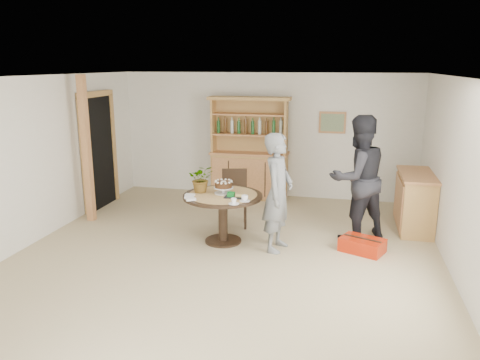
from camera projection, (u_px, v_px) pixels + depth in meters
name	position (u px, v px, depth m)	size (l,w,h in m)	color
ground	(223.00, 261.00, 6.49)	(7.00, 7.00, 0.00)	#C5B587
room_shell	(222.00, 137.00, 6.08)	(6.04, 7.04, 2.52)	white
doorway	(99.00, 149.00, 8.75)	(0.13, 1.10, 2.18)	black
pine_post	(86.00, 150.00, 7.91)	(0.12, 0.12, 2.50)	tan
hutch	(250.00, 164.00, 9.46)	(1.62, 0.54, 2.04)	tan
sideboard	(415.00, 201.00, 7.67)	(0.54, 1.26, 0.94)	tan
dining_table	(223.00, 204.00, 7.06)	(1.20, 1.20, 0.76)	black
dining_chair	(235.00, 194.00, 7.87)	(0.51, 0.51, 0.95)	black
birthday_cake	(224.00, 185.00, 7.04)	(0.30, 0.30, 0.20)	white
flower_vase	(201.00, 179.00, 7.10)	(0.38, 0.33, 0.42)	#3F7233
gift_tray	(235.00, 196.00, 6.86)	(0.30, 0.20, 0.08)	black
coffee_cup_a	(245.00, 198.00, 6.67)	(0.15, 0.15, 0.09)	white
coffee_cup_b	(234.00, 202.00, 6.53)	(0.15, 0.15, 0.08)	white
napkins	(190.00, 197.00, 6.82)	(0.24, 0.33, 0.03)	white
teen_boy	(278.00, 193.00, 6.72)	(0.63, 0.41, 1.73)	slate
adult_person	(358.00, 178.00, 7.14)	(0.94, 0.73, 1.94)	black
red_suitcase	(362.00, 245.00, 6.81)	(0.71, 0.61, 0.21)	#BB2309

